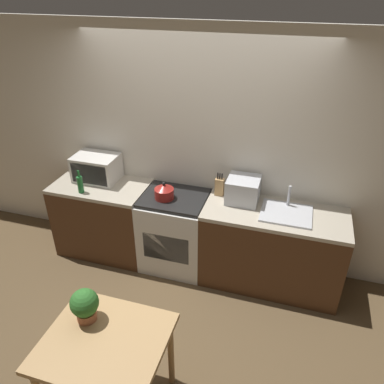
% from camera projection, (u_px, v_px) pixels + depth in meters
% --- Properties ---
extents(ground_plane, '(16.00, 16.00, 0.00)m').
position_uv_depth(ground_plane, '(170.00, 311.00, 3.79)').
color(ground_plane, brown).
extents(wall_back, '(10.00, 0.06, 2.60)m').
position_uv_depth(wall_back, '(200.00, 152.00, 4.02)').
color(wall_back, silver).
rests_on(wall_back, ground_plane).
extents(counter_left_run, '(1.07, 0.62, 0.90)m').
position_uv_depth(counter_left_run, '(104.00, 218.00, 4.44)').
color(counter_left_run, '#4C2D19').
rests_on(counter_left_run, ground_plane).
extents(counter_right_run, '(1.44, 0.62, 0.90)m').
position_uv_depth(counter_right_run, '(271.00, 248.00, 3.95)').
color(counter_right_run, '#4C2D19').
rests_on(counter_right_run, ground_plane).
extents(stove_range, '(0.71, 0.62, 0.90)m').
position_uv_depth(stove_range, '(175.00, 231.00, 4.22)').
color(stove_range, silver).
rests_on(stove_range, ground_plane).
extents(kettle, '(0.20, 0.20, 0.19)m').
position_uv_depth(kettle, '(164.00, 191.00, 3.92)').
color(kettle, maroon).
rests_on(kettle, stove_range).
extents(microwave, '(0.49, 0.35, 0.30)m').
position_uv_depth(microwave, '(97.00, 168.00, 4.25)').
color(microwave, silver).
rests_on(microwave, counter_left_run).
extents(bottle, '(0.06, 0.06, 0.26)m').
position_uv_depth(bottle, '(80.00, 184.00, 4.02)').
color(bottle, '#1E662D').
rests_on(bottle, counter_left_run).
extents(knife_block, '(0.09, 0.06, 0.26)m').
position_uv_depth(knife_block, '(219.00, 187.00, 3.97)').
color(knife_block, tan).
rests_on(knife_block, counter_right_run).
extents(toaster_oven, '(0.33, 0.32, 0.26)m').
position_uv_depth(toaster_oven, '(243.00, 190.00, 3.85)').
color(toaster_oven, silver).
rests_on(toaster_oven, counter_right_run).
extents(sink_basin, '(0.50, 0.42, 0.24)m').
position_uv_depth(sink_basin, '(286.00, 213.00, 3.69)').
color(sink_basin, silver).
rests_on(sink_basin, counter_right_run).
extents(dining_table, '(0.85, 0.76, 0.76)m').
position_uv_depth(dining_table, '(106.00, 350.00, 2.64)').
color(dining_table, tan).
rests_on(dining_table, ground_plane).
extents(potted_plant, '(0.21, 0.21, 0.27)m').
position_uv_depth(potted_plant, '(85.00, 305.00, 2.68)').
color(potted_plant, '#9E5B3D').
rests_on(potted_plant, dining_table).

